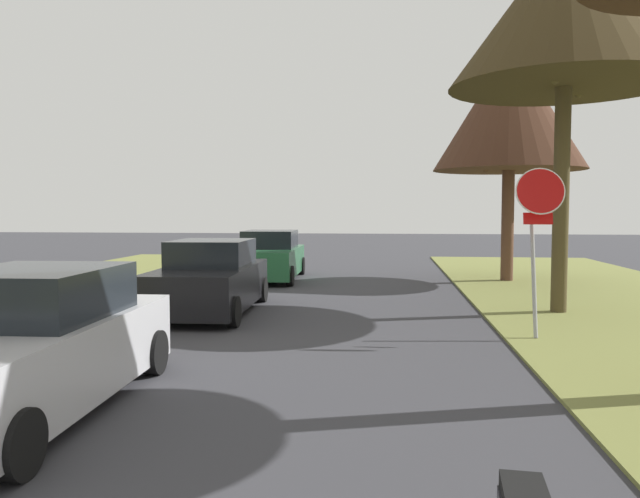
{
  "coord_description": "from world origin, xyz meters",
  "views": [
    {
      "loc": [
        1.6,
        0.63,
        2.22
      ],
      "look_at": [
        0.61,
        9.58,
        1.66
      ],
      "focal_mm": 34.57,
      "sensor_mm": 36.0,
      "label": 1
    }
  ],
  "objects_px": {
    "parked_sedan_silver": "(27,347)",
    "street_tree_right_mid_b": "(566,9)",
    "parked_sedan_black": "(210,279)",
    "street_tree_right_far": "(510,109)",
    "stop_sign_far": "(538,216)",
    "parked_sedan_green": "(270,257)"
  },
  "relations": [
    {
      "from": "street_tree_right_far",
      "to": "parked_sedan_black",
      "type": "xyz_separation_m",
      "value": [
        -7.54,
        -6.63,
        -4.62
      ]
    },
    {
      "from": "stop_sign_far",
      "to": "parked_sedan_black",
      "type": "height_order",
      "value": "stop_sign_far"
    },
    {
      "from": "parked_sedan_silver",
      "to": "parked_sedan_black",
      "type": "height_order",
      "value": "same"
    },
    {
      "from": "parked_sedan_black",
      "to": "street_tree_right_far",
      "type": "bearing_deg",
      "value": 41.32
    },
    {
      "from": "parked_sedan_silver",
      "to": "stop_sign_far",
      "type": "bearing_deg",
      "value": 34.4
    },
    {
      "from": "parked_sedan_silver",
      "to": "street_tree_right_mid_b",
      "type": "bearing_deg",
      "value": 43.85
    },
    {
      "from": "street_tree_right_far",
      "to": "parked_sedan_green",
      "type": "height_order",
      "value": "street_tree_right_far"
    },
    {
      "from": "street_tree_right_mid_b",
      "to": "parked_sedan_black",
      "type": "xyz_separation_m",
      "value": [
        -7.51,
        -0.61,
        -5.69
      ]
    },
    {
      "from": "street_tree_right_far",
      "to": "parked_sedan_green",
      "type": "relative_size",
      "value": 1.62
    },
    {
      "from": "parked_sedan_black",
      "to": "street_tree_right_mid_b",
      "type": "bearing_deg",
      "value": 4.67
    },
    {
      "from": "parked_sedan_black",
      "to": "parked_sedan_green",
      "type": "distance_m",
      "value": 6.49
    },
    {
      "from": "parked_sedan_silver",
      "to": "parked_sedan_green",
      "type": "relative_size",
      "value": 1.0
    },
    {
      "from": "street_tree_right_mid_b",
      "to": "parked_sedan_black",
      "type": "bearing_deg",
      "value": -175.33
    },
    {
      "from": "street_tree_right_mid_b",
      "to": "parked_sedan_silver",
      "type": "bearing_deg",
      "value": -136.15
    },
    {
      "from": "street_tree_right_mid_b",
      "to": "parked_sedan_silver",
      "type": "relative_size",
      "value": 1.8
    },
    {
      "from": "street_tree_right_mid_b",
      "to": "parked_sedan_green",
      "type": "bearing_deg",
      "value": 141.77
    },
    {
      "from": "street_tree_right_mid_b",
      "to": "parked_sedan_black",
      "type": "relative_size",
      "value": 1.8
    },
    {
      "from": "stop_sign_far",
      "to": "street_tree_right_far",
      "type": "relative_size",
      "value": 0.4
    },
    {
      "from": "street_tree_right_far",
      "to": "parked_sedan_black",
      "type": "distance_m",
      "value": 11.05
    },
    {
      "from": "stop_sign_far",
      "to": "parked_sedan_silver",
      "type": "xyz_separation_m",
      "value": [
        -6.47,
        -4.43,
        -1.41
      ]
    },
    {
      "from": "street_tree_right_far",
      "to": "parked_sedan_silver",
      "type": "height_order",
      "value": "street_tree_right_far"
    },
    {
      "from": "parked_sedan_silver",
      "to": "parked_sedan_black",
      "type": "xyz_separation_m",
      "value": [
        0.1,
        6.69,
        0.0
      ]
    }
  ]
}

